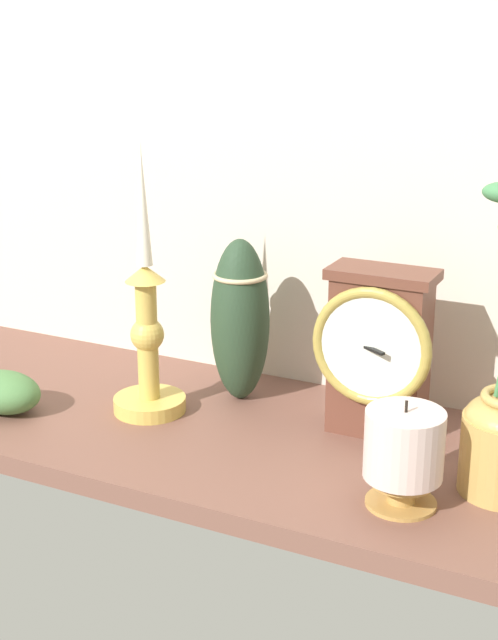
{
  "coord_description": "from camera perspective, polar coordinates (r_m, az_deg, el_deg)",
  "views": [
    {
      "loc": [
        47.27,
        -89.04,
        46.92
      ],
      "look_at": [
        3.25,
        0.0,
        14.0
      ],
      "focal_mm": 51.45,
      "sensor_mm": 36.0,
      "label": 1
    }
  ],
  "objects": [
    {
      "name": "candlestick_tall_left",
      "position": [
        1.13,
        -6.33,
        -1.08
      ],
      "size": [
        9.04,
        9.04,
        33.4
      ],
      "color": "gold",
      "rests_on": "ground_plane"
    },
    {
      "name": "ground_plane",
      "position": [
        1.12,
        -1.5,
        -7.19
      ],
      "size": [
        100.0,
        36.0,
        2.4
      ],
      "primitive_type": "cube",
      "color": "brown"
    },
    {
      "name": "mantel_clock",
      "position": [
        1.06,
        8.02,
        -1.89
      ],
      "size": [
        14.07,
        8.11,
        19.99
      ],
      "color": "brown",
      "rests_on": "ground_plane"
    },
    {
      "name": "back_wall",
      "position": [
        1.18,
        2.61,
        11.32
      ],
      "size": [
        120.0,
        2.0,
        65.0
      ],
      "primitive_type": "cube",
      "color": "beige",
      "rests_on": "ground_plane"
    },
    {
      "name": "tall_ceramic_vase",
      "position": [
        1.15,
        -0.56,
        0.04
      ],
      "size": [
        7.49,
        7.49,
        21.09
      ],
      "color": "#273E29",
      "rests_on": "ground_plane"
    },
    {
      "name": "ivy_sprig",
      "position": [
        1.18,
        -15.03,
        -4.35
      ],
      "size": [
        10.22,
        7.16,
        5.18
      ],
      "color": "#4E7D44",
      "rests_on": "ground_plane"
    },
    {
      "name": "pillar_candle_front",
      "position": [
        0.93,
        9.6,
        -8.14
      ],
      "size": [
        8.0,
        8.0,
        11.38
      ],
      "color": "#B78945",
      "rests_on": "ground_plane"
    }
  ]
}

